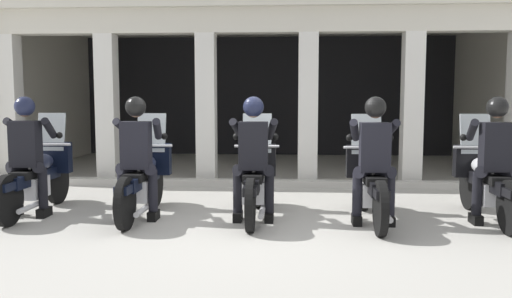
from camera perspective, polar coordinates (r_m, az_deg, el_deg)
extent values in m
plane|color=#A8A59E|center=(9.77, 0.95, -3.66)|extent=(80.00, 80.00, 0.00)
cube|color=black|center=(14.50, 1.28, 5.67)|extent=(10.29, 0.24, 3.15)
cube|color=beige|center=(9.85, 0.09, 13.55)|extent=(10.29, 0.36, 0.44)
cube|color=beige|center=(12.16, 0.79, 13.49)|extent=(10.29, 5.30, 0.16)
cube|color=beige|center=(13.30, -21.58, 5.26)|extent=(0.30, 5.30, 3.15)
cube|color=beige|center=(12.82, 24.02, 5.17)|extent=(0.30, 5.30, 3.15)
cube|color=silver|center=(11.07, -24.74, 3.98)|extent=(0.35, 0.36, 2.71)
cube|color=silver|center=(10.32, -15.60, 4.20)|extent=(0.35, 0.36, 2.71)
cube|color=silver|center=(9.86, -5.32, 4.33)|extent=(0.35, 0.36, 2.71)
cube|color=silver|center=(9.74, 5.56, 4.31)|extent=(0.35, 0.36, 2.71)
cube|color=silver|center=(9.98, 16.32, 4.14)|extent=(0.35, 0.36, 2.71)
cube|color=#B7B5AD|center=(9.38, -0.11, -3.68)|extent=(9.89, 0.24, 0.12)
cylinder|color=black|center=(8.43, -20.46, -3.33)|extent=(0.09, 0.64, 0.64)
cylinder|color=black|center=(7.20, -25.03, -5.02)|extent=(0.09, 0.64, 0.64)
cube|color=black|center=(8.40, -20.51, -1.93)|extent=(0.14, 0.44, 0.08)
cube|color=silver|center=(7.76, -22.74, -3.80)|extent=(0.28, 0.44, 0.28)
cube|color=black|center=(7.78, -22.61, -2.80)|extent=(0.18, 1.24, 0.16)
ellipsoid|color=#1E2338|center=(7.95, -21.96, -1.29)|extent=(0.26, 0.48, 0.22)
cube|color=black|center=(7.61, -23.23, -2.47)|extent=(0.24, 0.52, 0.10)
cube|color=black|center=(7.22, -24.86, -3.56)|extent=(0.16, 0.48, 0.10)
cylinder|color=silver|center=(8.35, -20.69, -1.76)|extent=(0.05, 0.24, 0.53)
cube|color=black|center=(8.28, -20.89, -0.85)|extent=(0.52, 0.16, 0.44)
sphere|color=silver|center=(8.36, -20.62, -0.64)|extent=(0.18, 0.18, 0.18)
cube|color=silver|center=(8.23, -21.05, 1.73)|extent=(0.40, 0.14, 0.54)
cylinder|color=silver|center=(8.17, -21.24, 0.46)|extent=(0.62, 0.04, 0.04)
cylinder|color=silver|center=(7.43, -23.05, -5.74)|extent=(0.07, 0.55, 0.07)
cube|color=black|center=(7.55, -23.42, 0.51)|extent=(0.36, 0.22, 0.60)
cube|color=#591414|center=(7.66, -23.02, 0.74)|extent=(0.05, 0.02, 0.32)
sphere|color=#936B51|center=(7.55, -23.49, 3.97)|extent=(0.21, 0.21, 0.21)
sphere|color=#191E38|center=(7.55, -23.50, 4.19)|extent=(0.26, 0.26, 0.26)
cylinder|color=black|center=(7.54, -22.31, -1.83)|extent=(0.26, 0.29, 0.17)
cylinder|color=black|center=(7.55, -21.82, -3.90)|extent=(0.12, 0.12, 0.53)
cube|color=black|center=(7.62, -21.70, -6.30)|extent=(0.11, 0.26, 0.12)
cylinder|color=black|center=(7.67, -24.19, -1.78)|extent=(0.26, 0.29, 0.17)
cylinder|color=black|center=(7.73, -24.50, -3.79)|extent=(0.12, 0.12, 0.53)
cube|color=black|center=(7.80, -24.37, -6.14)|extent=(0.11, 0.26, 0.12)
cylinder|color=black|center=(7.65, -21.23, 2.08)|extent=(0.19, 0.48, 0.31)
sphere|color=black|center=(7.83, -20.29, 1.38)|extent=(0.09, 0.09, 0.09)
cylinder|color=black|center=(7.84, -24.15, 2.05)|extent=(0.19, 0.48, 0.31)
sphere|color=black|center=(8.05, -23.67, 1.37)|extent=(0.09, 0.09, 0.09)
cylinder|color=black|center=(7.86, -10.75, -3.70)|extent=(0.09, 0.64, 0.64)
cylinder|color=black|center=(6.54, -13.82, -5.69)|extent=(0.09, 0.64, 0.64)
cube|color=black|center=(7.83, -10.78, -2.20)|extent=(0.14, 0.44, 0.08)
cube|color=silver|center=(7.14, -12.26, -4.28)|extent=(0.28, 0.44, 0.28)
cube|color=black|center=(7.16, -12.17, -3.19)|extent=(0.18, 1.24, 0.16)
ellipsoid|color=#1E2338|center=(7.35, -11.73, -1.54)|extent=(0.26, 0.48, 0.22)
cube|color=black|center=(6.98, -12.59, -2.85)|extent=(0.24, 0.52, 0.10)
cube|color=black|center=(6.56, -13.70, -4.08)|extent=(0.16, 0.48, 0.10)
cylinder|color=silver|center=(7.77, -10.89, -2.03)|extent=(0.05, 0.24, 0.53)
cube|color=black|center=(7.69, -11.02, -1.06)|extent=(0.52, 0.16, 0.44)
sphere|color=silver|center=(7.79, -10.84, -0.82)|extent=(0.18, 0.18, 0.18)
cube|color=silver|center=(7.64, -11.12, 1.72)|extent=(0.40, 0.14, 0.54)
cylinder|color=silver|center=(7.57, -11.25, 0.36)|extent=(0.62, 0.04, 0.04)
cylinder|color=silver|center=(6.81, -12.06, -6.42)|extent=(0.07, 0.55, 0.07)
cube|color=black|center=(6.92, -12.70, 0.40)|extent=(0.36, 0.22, 0.60)
cube|color=black|center=(7.03, -12.43, 0.66)|extent=(0.05, 0.02, 0.32)
sphere|color=#936B51|center=(6.91, -12.74, 4.18)|extent=(0.21, 0.21, 0.21)
sphere|color=black|center=(6.91, -12.75, 4.43)|extent=(0.26, 0.26, 0.26)
cylinder|color=black|center=(6.93, -11.49, -2.14)|extent=(0.26, 0.29, 0.17)
cylinder|color=black|center=(6.96, -10.97, -4.39)|extent=(0.12, 0.12, 0.53)
cube|color=black|center=(7.03, -10.89, -6.98)|extent=(0.11, 0.26, 0.12)
cylinder|color=black|center=(7.01, -13.70, -2.10)|extent=(0.26, 0.29, 0.17)
cylinder|color=black|center=(7.07, -14.11, -4.30)|extent=(0.12, 0.12, 0.53)
cube|color=black|center=(7.14, -14.02, -6.85)|extent=(0.11, 0.26, 0.12)
cylinder|color=black|center=(7.06, -10.50, 2.10)|extent=(0.19, 0.48, 0.31)
sphere|color=black|center=(7.27, -9.77, 1.35)|extent=(0.09, 0.09, 0.09)
cylinder|color=black|center=(7.19, -13.91, 2.09)|extent=(0.19, 0.48, 0.31)
sphere|color=black|center=(7.40, -13.69, 1.35)|extent=(0.09, 0.09, 0.09)
cylinder|color=black|center=(7.64, 0.18, -3.87)|extent=(0.09, 0.64, 0.64)
cylinder|color=black|center=(6.27, -0.61, -6.01)|extent=(0.09, 0.64, 0.64)
cube|color=black|center=(7.61, 0.19, -2.33)|extent=(0.14, 0.44, 0.08)
cube|color=silver|center=(6.89, -0.20, -4.51)|extent=(0.28, 0.44, 0.28)
cube|color=black|center=(6.92, -0.17, -3.37)|extent=(0.18, 1.24, 0.16)
ellipsoid|color=black|center=(7.11, -0.05, -1.66)|extent=(0.26, 0.48, 0.22)
cube|color=black|center=(6.73, -0.27, -3.03)|extent=(0.24, 0.52, 0.10)
cube|color=black|center=(6.29, -0.57, -4.33)|extent=(0.16, 0.48, 0.10)
cylinder|color=silver|center=(7.54, 0.16, -2.15)|extent=(0.05, 0.24, 0.53)
cube|color=black|center=(7.47, 0.13, -1.15)|extent=(0.52, 0.16, 0.44)
sphere|color=silver|center=(7.56, 0.18, -0.91)|extent=(0.18, 0.18, 0.18)
cube|color=silver|center=(7.41, 0.12, 1.71)|extent=(0.40, 0.14, 0.54)
cylinder|color=silver|center=(7.35, 0.08, 0.30)|extent=(0.62, 0.04, 0.04)
cylinder|color=silver|center=(6.58, 0.64, -6.72)|extent=(0.07, 0.55, 0.07)
cube|color=black|center=(6.66, -0.29, 0.35)|extent=(0.36, 0.22, 0.60)
cube|color=black|center=(6.78, -0.22, 0.61)|extent=(0.05, 0.02, 0.32)
sphere|color=tan|center=(6.66, -0.28, 4.27)|extent=(0.21, 0.21, 0.21)
sphere|color=#191E38|center=(6.66, -0.28, 4.52)|extent=(0.26, 0.26, 0.26)
cylinder|color=black|center=(6.71, 0.92, -2.28)|extent=(0.26, 0.29, 0.17)
cylinder|color=black|center=(6.75, 1.42, -4.60)|extent=(0.12, 0.12, 0.53)
cube|color=black|center=(6.83, 1.42, -7.26)|extent=(0.11, 0.26, 0.12)
cylinder|color=black|center=(6.73, -1.47, -2.26)|extent=(0.26, 0.29, 0.17)
cylinder|color=black|center=(6.78, -1.97, -4.55)|extent=(0.12, 0.12, 0.53)
cube|color=black|center=(6.86, -1.95, -7.21)|extent=(0.11, 0.26, 0.12)
cylinder|color=black|center=(6.87, 1.68, 2.09)|extent=(0.19, 0.48, 0.31)
sphere|color=black|center=(7.08, 2.06, 1.31)|extent=(0.09, 0.09, 0.09)
cylinder|color=black|center=(6.90, -1.98, 2.11)|extent=(0.19, 0.48, 0.31)
sphere|color=black|center=(7.12, -2.13, 1.33)|extent=(0.09, 0.09, 0.09)
cylinder|color=black|center=(7.61, 11.44, -4.03)|extent=(0.09, 0.64, 0.64)
cylinder|color=black|center=(6.25, 13.17, -6.20)|extent=(0.09, 0.64, 0.64)
cube|color=black|center=(7.57, 11.47, -2.48)|extent=(0.14, 0.44, 0.08)
cube|color=silver|center=(6.87, 12.29, -4.68)|extent=(0.28, 0.44, 0.28)
cube|color=black|center=(6.89, 12.25, -3.54)|extent=(0.18, 1.24, 0.16)
ellipsoid|color=black|center=(7.08, 12.02, -1.82)|extent=(0.26, 0.48, 0.22)
cube|color=black|center=(6.71, 12.49, -3.20)|extent=(0.24, 0.52, 0.10)
cube|color=black|center=(6.27, 13.12, -4.52)|extent=(0.16, 0.48, 0.10)
cylinder|color=silver|center=(7.51, 11.54, -2.30)|extent=(0.05, 0.24, 0.53)
cube|color=black|center=(7.43, 11.62, -1.30)|extent=(0.52, 0.16, 0.44)
sphere|color=silver|center=(7.53, 11.52, -1.06)|extent=(0.18, 0.18, 0.18)
cube|color=silver|center=(7.38, 11.70, 1.57)|extent=(0.40, 0.14, 0.54)
cylinder|color=silver|center=(7.31, 11.76, 0.16)|extent=(0.62, 0.04, 0.04)
cylinder|color=silver|center=(6.59, 13.75, -6.88)|extent=(0.07, 0.55, 0.07)
cube|color=black|center=(6.64, 12.59, 0.19)|extent=(0.36, 0.22, 0.60)
cube|color=#591414|center=(6.75, 12.44, 0.46)|extent=(0.05, 0.02, 0.32)
sphere|color=#936B51|center=(6.63, 12.65, 4.12)|extent=(0.21, 0.21, 0.21)
sphere|color=black|center=(6.63, 12.66, 4.38)|extent=(0.26, 0.26, 0.26)
cylinder|color=black|center=(6.72, 13.69, -2.44)|extent=(0.26, 0.29, 0.17)
cylinder|color=black|center=(6.77, 14.14, -4.74)|extent=(0.12, 0.12, 0.53)
cube|color=black|center=(6.85, 14.05, -7.40)|extent=(0.11, 0.26, 0.12)
cylinder|color=black|center=(6.67, 11.32, -2.44)|extent=(0.26, 0.29, 0.17)
cylinder|color=black|center=(6.71, 10.76, -4.76)|extent=(0.12, 0.12, 0.53)
cube|color=black|center=(6.79, 10.70, -7.44)|extent=(0.11, 0.26, 0.12)
cylinder|color=black|center=(6.89, 14.14, 1.93)|extent=(0.19, 0.48, 0.31)
sphere|color=black|center=(7.11, 14.13, 1.16)|extent=(0.09, 0.09, 0.09)
cylinder|color=black|center=(6.82, 10.50, 1.98)|extent=(0.19, 0.48, 0.31)
sphere|color=black|center=(7.03, 9.96, 1.20)|extent=(0.09, 0.09, 0.09)
cylinder|color=black|center=(8.07, 21.87, -3.77)|extent=(0.09, 0.64, 0.64)
cylinder|color=black|center=(6.78, 25.56, -5.69)|extent=(0.09, 0.64, 0.64)
cube|color=black|center=(8.04, 21.93, -2.31)|extent=(0.14, 0.44, 0.08)
cube|color=silver|center=(7.36, 23.70, -4.33)|extent=(0.28, 0.44, 0.28)
cube|color=black|center=(7.39, 23.61, -3.27)|extent=(0.18, 1.24, 0.16)
ellipsoid|color=#B2B2B7|center=(7.57, 23.10, -1.67)|extent=(0.26, 0.48, 0.22)
cube|color=black|center=(7.21, 24.12, -2.94)|extent=(0.24, 0.52, 0.10)
cube|color=black|center=(6.80, 25.44, -4.13)|extent=(0.16, 0.48, 0.10)
cylinder|color=silver|center=(7.98, 22.07, -2.14)|extent=(0.05, 0.24, 0.53)
cube|color=black|center=(7.91, 22.25, -1.20)|extent=(0.52, 0.16, 0.44)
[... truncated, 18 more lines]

